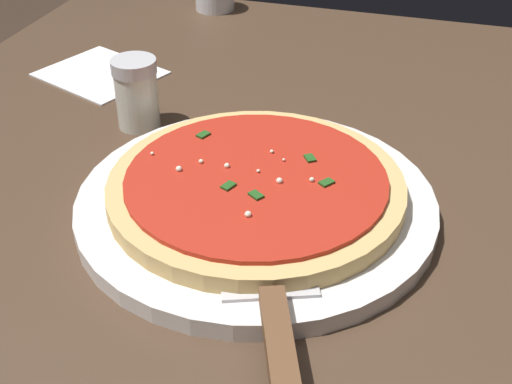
# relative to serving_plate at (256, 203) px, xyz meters

# --- Properties ---
(restaurant_table) EXTENTS (1.03, 0.91, 0.75)m
(restaurant_table) POSITION_rel_serving_plate_xyz_m (0.01, -0.02, -0.14)
(restaurant_table) COLOR black
(restaurant_table) RESTS_ON ground_plane
(serving_plate) EXTENTS (0.31, 0.31, 0.02)m
(serving_plate) POSITION_rel_serving_plate_xyz_m (0.00, 0.00, 0.00)
(serving_plate) COLOR white
(serving_plate) RESTS_ON restaurant_table
(pizza) EXTENTS (0.25, 0.25, 0.02)m
(pizza) POSITION_rel_serving_plate_xyz_m (0.00, 0.00, 0.02)
(pizza) COLOR #DBB26B
(pizza) RESTS_ON serving_plate
(pizza_server) EXTENTS (0.22, 0.12, 0.01)m
(pizza_server) POSITION_rel_serving_plate_xyz_m (-0.14, -0.06, 0.01)
(pizza_server) COLOR silver
(pizza_server) RESTS_ON serving_plate
(napkin_folded_right) EXTENTS (0.15, 0.16, 0.00)m
(napkin_folded_right) POSITION_rel_serving_plate_xyz_m (0.21, 0.26, -0.01)
(napkin_folded_right) COLOR white
(napkin_folded_right) RESTS_ON restaurant_table
(parmesan_shaker) EXTENTS (0.05, 0.05, 0.07)m
(parmesan_shaker) POSITION_rel_serving_plate_xyz_m (0.11, 0.16, 0.03)
(parmesan_shaker) COLOR silver
(parmesan_shaker) RESTS_ON restaurant_table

